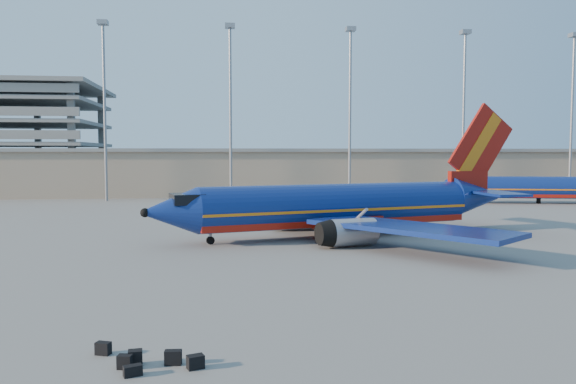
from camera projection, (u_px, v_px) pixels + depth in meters
name	position (u px, v px, depth m)	size (l,w,h in m)	color
ground	(299.00, 243.00, 47.91)	(220.00, 220.00, 0.00)	slate
terminal_building	(309.00, 171.00, 106.24)	(122.00, 16.00, 8.50)	gray
light_mast_row	(291.00, 93.00, 92.84)	(101.60, 1.60, 28.65)	gray
aircraft_main	(345.00, 207.00, 51.92)	(37.05, 35.17, 12.79)	navy
aircraft_second	(545.00, 187.00, 85.50)	(31.52, 13.89, 10.81)	navy
luggage_pile	(147.00, 359.00, 20.38)	(4.25, 2.77, 0.55)	black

